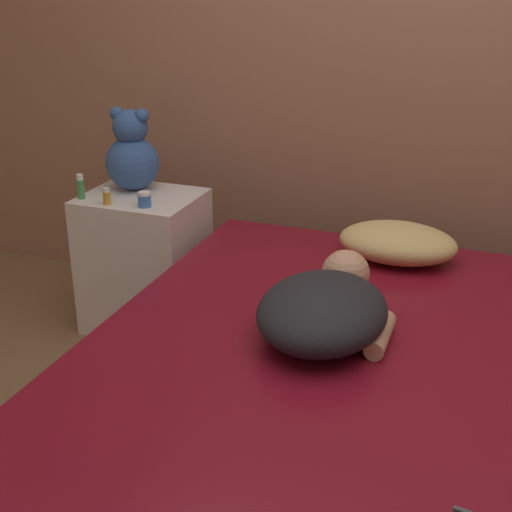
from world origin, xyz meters
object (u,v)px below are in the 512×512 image
Objects in this scene: bottle_blue at (145,200)px; person_lying at (326,307)px; bottle_amber at (107,197)px; bottle_green at (81,187)px; pillow at (398,243)px; teddy_bear at (132,154)px.

person_lying is at bearing -30.09° from bottle_blue.
bottle_green is (-0.14, 0.03, 0.02)m from bottle_amber.
bottle_amber reaches higher than person_lying.
pillow is at bearing 7.28° from bottle_blue.
teddy_bear reaches higher than pillow.
teddy_bear is 5.69× the size of bottle_blue.
bottle_green is at bearing 155.33° from person_lying.
pillow is at bearing 80.17° from person_lying.
pillow is 0.70× the size of person_lying.
person_lying is at bearing -25.02° from bottle_amber.
bottle_blue is at bearing 148.85° from person_lying.
bottle_green is (-0.14, -0.20, -0.10)m from teddy_bear.
bottle_blue reaches higher than pillow.
pillow is 7.15× the size of bottle_blue.
bottle_amber is (-1.18, -0.16, 0.10)m from pillow.
pillow is 1.03m from bottle_blue.
person_lying is at bearing -98.77° from pillow.
bottle_green reaches higher than pillow.
pillow is 0.67m from person_lying.
teddy_bear is 0.26m from bottle_amber.
teddy_bear is (-1.08, 0.73, 0.20)m from person_lying.
person_lying is 1.06m from bottle_blue.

